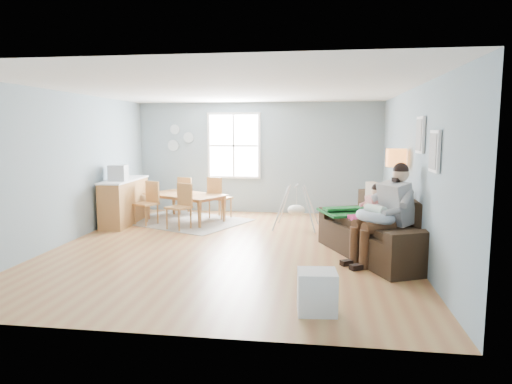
# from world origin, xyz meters

# --- Properties ---
(room) EXTENTS (8.40, 9.40, 3.90)m
(room) POSITION_xyz_m (0.00, 0.00, 2.42)
(room) COLOR #A7663B
(window) EXTENTS (1.32, 0.08, 1.62)m
(window) POSITION_xyz_m (-0.60, 3.46, 1.65)
(window) COLOR white
(window) RESTS_ON room
(pictures) EXTENTS (0.05, 1.34, 0.74)m
(pictures) POSITION_xyz_m (2.97, -1.05, 1.85)
(pictures) COLOR white
(pictures) RESTS_ON room
(wall_plates) EXTENTS (0.67, 0.02, 0.66)m
(wall_plates) POSITION_xyz_m (-2.00, 3.47, 1.83)
(wall_plates) COLOR #97ACB6
(wall_plates) RESTS_ON room
(sofa) EXTENTS (1.88, 2.55, 0.95)m
(sofa) POSITION_xyz_m (2.51, -0.26, 0.34)
(sofa) COLOR black
(sofa) RESTS_ON room
(green_throw) EXTENTS (1.29, 1.16, 0.04)m
(green_throw) POSITION_xyz_m (2.11, 0.41, 0.60)
(green_throw) COLOR #145920
(green_throw) RESTS_ON sofa
(beige_pillow) EXTENTS (0.32, 0.55, 0.54)m
(beige_pillow) POSITION_xyz_m (2.48, 0.40, 0.85)
(beige_pillow) COLOR tan
(beige_pillow) RESTS_ON sofa
(father) EXTENTS (1.14, 0.92, 1.53)m
(father) POSITION_xyz_m (2.52, -0.63, 0.82)
(father) COLOR #949497
(father) RESTS_ON sofa
(nursing_pillow) EXTENTS (0.78, 0.78, 0.24)m
(nursing_pillow) POSITION_xyz_m (2.35, -0.70, 0.73)
(nursing_pillow) COLOR silver
(nursing_pillow) RESTS_ON father
(infant) EXTENTS (0.33, 0.41, 0.16)m
(infant) POSITION_xyz_m (2.33, -0.67, 0.84)
(infant) COLOR white
(infant) RESTS_ON nursing_pillow
(toddler) EXTENTS (0.61, 0.41, 0.91)m
(toddler) POSITION_xyz_m (2.34, -0.10, 0.79)
(toddler) COLOR silver
(toddler) RESTS_ON sofa
(floor_lamp) EXTENTS (0.34, 0.34, 1.71)m
(floor_lamp) POSITION_xyz_m (2.80, 0.41, 1.41)
(floor_lamp) COLOR black
(floor_lamp) RESTS_ON room
(storage_cube) EXTENTS (0.46, 0.42, 0.47)m
(storage_cube) POSITION_xyz_m (1.50, -2.71, 0.24)
(storage_cube) COLOR white
(storage_cube) RESTS_ON room
(rug) EXTENTS (3.13, 2.81, 0.01)m
(rug) POSITION_xyz_m (-1.47, 2.11, 0.01)
(rug) COLOR gray
(rug) RESTS_ON room
(dining_table) EXTENTS (1.99, 1.67, 0.61)m
(dining_table) POSITION_xyz_m (-1.47, 2.11, 0.31)
(dining_table) COLOR #995832
(dining_table) RESTS_ON rug
(chair_sw) EXTENTS (0.56, 0.56, 0.93)m
(chair_sw) POSITION_xyz_m (-2.15, 1.72, 0.53)
(chair_sw) COLOR #955A33
(chair_sw) RESTS_ON rug
(chair_se) EXTENTS (0.57, 0.57, 0.93)m
(chair_se) POSITION_xyz_m (-1.30, 1.35, 0.53)
(chair_se) COLOR #955A33
(chair_se) RESTS_ON rug
(chair_nw) EXTENTS (0.53, 0.53, 0.92)m
(chair_nw) POSITION_xyz_m (-1.63, 2.88, 0.52)
(chair_nw) COLOR #955A33
(chair_nw) RESTS_ON rug
(chair_ne) EXTENTS (0.59, 0.59, 0.97)m
(chair_ne) POSITION_xyz_m (-0.80, 2.50, 0.55)
(chair_ne) COLOR #955A33
(chair_ne) RESTS_ON rug
(counter) EXTENTS (0.58, 1.77, 0.98)m
(counter) POSITION_xyz_m (-2.70, 1.70, 0.49)
(counter) COLOR #995832
(counter) RESTS_ON room
(monitor) EXTENTS (0.39, 0.37, 0.33)m
(monitor) POSITION_xyz_m (-2.67, 1.37, 1.14)
(monitor) COLOR #B6B6BB
(monitor) RESTS_ON counter
(baby_swing) EXTENTS (0.94, 0.95, 0.90)m
(baby_swing) POSITION_xyz_m (1.04, 1.69, 0.40)
(baby_swing) COLOR #B6B6BB
(baby_swing) RESTS_ON room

